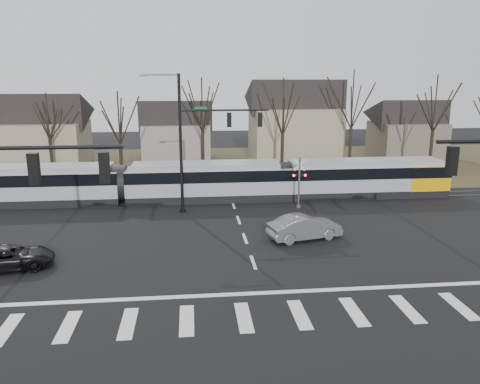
{
  "coord_description": "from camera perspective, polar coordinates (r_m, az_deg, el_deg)",
  "views": [
    {
      "loc": [
        -3.23,
        -21.81,
        9.77
      ],
      "look_at": [
        0.0,
        9.0,
        2.3
      ],
      "focal_mm": 35.0,
      "sensor_mm": 36.0,
      "label": 1
    }
  ],
  "objects": [
    {
      "name": "lane_dashes",
      "position": [
        39.19,
        -1.07,
        -0.87
      ],
      "size": [
        0.18,
        30.0,
        0.01
      ],
      "color": "silver",
      "rests_on": "ground"
    },
    {
      "name": "stop_line",
      "position": [
        22.5,
        2.94,
        -12.18
      ],
      "size": [
        28.0,
        0.35,
        0.01
      ],
      "primitive_type": "cube",
      "color": "silver",
      "rests_on": "ground"
    },
    {
      "name": "rail_crossing_signal",
      "position": [
        36.44,
        7.22,
        0.95
      ],
      "size": [
        1.08,
        0.36,
        4.0
      ],
      "color": "#59595B",
      "rests_on": "ground"
    },
    {
      "name": "suv",
      "position": [
        27.71,
        -26.36,
        -7.18
      ],
      "size": [
        3.99,
        5.42,
        1.26
      ],
      "primitive_type": "imported",
      "rotation": [
        0.0,
        0.0,
        1.79
      ],
      "color": "black",
      "rests_on": "ground"
    },
    {
      "name": "tree_row",
      "position": [
        48.34,
        0.26,
        7.89
      ],
      "size": [
        59.2,
        7.2,
        10.0
      ],
      "color": "black",
      "rests_on": "ground"
    },
    {
      "name": "grass_verge",
      "position": [
        54.79,
        -2.52,
        3.28
      ],
      "size": [
        140.0,
        28.0,
        0.01
      ],
      "primitive_type": "cube",
      "color": "#38331E",
      "rests_on": "ground"
    },
    {
      "name": "rail_pair",
      "position": [
        38.99,
        -1.04,
        -0.91
      ],
      "size": [
        90.0,
        1.52,
        0.06
      ],
      "color": "#59595E",
      "rests_on": "ground"
    },
    {
      "name": "signal_pole_far",
      "position": [
        34.57,
        -4.61,
        6.75
      ],
      "size": [
        9.28,
        0.44,
        10.2
      ],
      "color": "black",
      "rests_on": "ground"
    },
    {
      "name": "house_a",
      "position": [
        58.52,
        -22.81,
        7.31
      ],
      "size": [
        9.72,
        8.64,
        8.6
      ],
      "color": "gray",
      "rests_on": "ground"
    },
    {
      "name": "house_c",
      "position": [
        56.35,
        6.65,
        8.85
      ],
      "size": [
        10.8,
        8.64,
        10.1
      ],
      "color": "gray",
      "rests_on": "ground"
    },
    {
      "name": "crosswalk",
      "position": [
        20.57,
        3.91,
        -14.82
      ],
      "size": [
        27.0,
        2.6,
        0.01
      ],
      "color": "silver",
      "rests_on": "ground"
    },
    {
      "name": "ground",
      "position": [
        24.12,
        2.27,
        -10.35
      ],
      "size": [
        140.0,
        140.0,
        0.0
      ],
      "primitive_type": "plane",
      "color": "black"
    },
    {
      "name": "tram",
      "position": [
        38.68,
        -4.41,
        1.49
      ],
      "size": [
        41.51,
        3.08,
        3.15
      ],
      "color": "gray",
      "rests_on": "ground"
    },
    {
      "name": "house_d",
      "position": [
        63.27,
        19.71,
        7.51
      ],
      "size": [
        8.64,
        7.56,
        7.65
      ],
      "color": "brown",
      "rests_on": "ground"
    },
    {
      "name": "house_b",
      "position": [
        58.13,
        -7.77,
        7.71
      ],
      "size": [
        8.64,
        7.56,
        7.65
      ],
      "color": "gray",
      "rests_on": "ground"
    },
    {
      "name": "sedan",
      "position": [
        29.61,
        7.88,
        -4.28
      ],
      "size": [
        3.85,
        5.42,
        1.53
      ],
      "primitive_type": "imported",
      "rotation": [
        0.0,
        0.0,
        1.82
      ],
      "color": "#5C5F64",
      "rests_on": "ground"
    }
  ]
}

